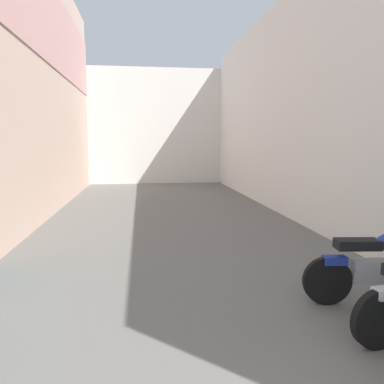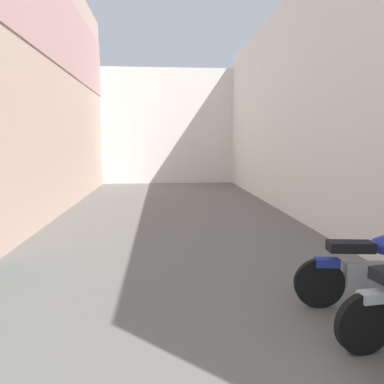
{
  "view_description": "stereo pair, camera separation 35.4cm",
  "coord_description": "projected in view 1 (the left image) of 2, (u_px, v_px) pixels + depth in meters",
  "views": [
    {
      "loc": [
        -0.7,
        0.12,
        2.0
      ],
      "look_at": [
        0.21,
        6.83,
        1.08
      ],
      "focal_mm": 35.02,
      "sensor_mm": 36.0,
      "label": 1
    },
    {
      "loc": [
        -0.35,
        0.08,
        2.0
      ],
      "look_at": [
        0.21,
        6.83,
        1.08
      ],
      "focal_mm": 35.02,
      "sensor_mm": 36.0,
      "label": 2
    }
  ],
  "objects": [
    {
      "name": "ground_plane",
      "position": [
        180.0,
        247.0,
        7.15
      ],
      "size": [
        34.07,
        34.07,
        0.0
      ],
      "primitive_type": "plane",
      "color": "#66635E"
    },
    {
      "name": "building_left",
      "position": [
        19.0,
        65.0,
        8.14
      ],
      "size": [
        0.45,
        18.07,
        7.26
      ],
      "color": "beige",
      "rests_on": "ground"
    },
    {
      "name": "building_right",
      "position": [
        305.0,
        103.0,
        9.16
      ],
      "size": [
        0.45,
        18.07,
        5.88
      ],
      "color": "silver",
      "rests_on": "ground"
    },
    {
      "name": "building_far_end",
      "position": [
        155.0,
        127.0,
        18.61
      ],
      "size": [
        9.22,
        2.0,
        5.41
      ],
      "primitive_type": "cube",
      "color": "silver",
      "rests_on": "ground"
    },
    {
      "name": "motorcycle_fourth",
      "position": [
        380.0,
        265.0,
        4.57
      ],
      "size": [
        1.85,
        0.58,
        1.04
      ],
      "color": "black",
      "rests_on": "ground"
    }
  ]
}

